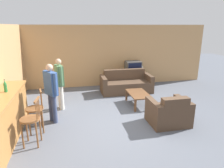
{
  "coord_description": "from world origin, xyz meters",
  "views": [
    {
      "loc": [
        -1.4,
        -4.88,
        2.55
      ],
      "look_at": [
        -0.19,
        0.82,
        0.85
      ],
      "focal_mm": 32.0,
      "sensor_mm": 36.0,
      "label": 1
    }
  ],
  "objects_px": {
    "tv": "(133,67)",
    "person_by_window": "(60,81)",
    "bar_chair_near": "(31,121)",
    "coffee_table": "(138,95)",
    "person_by_counter": "(51,90)",
    "bar_chair_mid": "(35,111)",
    "table_lamp": "(140,65)",
    "armchair_near": "(169,113)",
    "couch_far": "(126,84)",
    "tv_unit": "(133,79)",
    "bottle": "(5,86)"
  },
  "relations": [
    {
      "from": "tv",
      "to": "person_by_window",
      "type": "xyz_separation_m",
      "value": [
        -3.0,
        -1.97,
        0.06
      ]
    },
    {
      "from": "bar_chair_near",
      "to": "coffee_table",
      "type": "distance_m",
      "value": 3.51
    },
    {
      "from": "person_by_counter",
      "to": "bar_chair_mid",
      "type": "bearing_deg",
      "value": -128.01
    },
    {
      "from": "tv",
      "to": "table_lamp",
      "type": "xyz_separation_m",
      "value": [
        0.32,
        0.0,
        0.07
      ]
    },
    {
      "from": "bar_chair_mid",
      "to": "tv",
      "type": "bearing_deg",
      "value": 43.2
    },
    {
      "from": "bar_chair_mid",
      "to": "table_lamp",
      "type": "bearing_deg",
      "value": 40.73
    },
    {
      "from": "armchair_near",
      "to": "person_by_window",
      "type": "distance_m",
      "value": 3.35
    },
    {
      "from": "bar_chair_near",
      "to": "person_by_window",
      "type": "height_order",
      "value": "person_by_window"
    },
    {
      "from": "table_lamp",
      "to": "bar_chair_near",
      "type": "bearing_deg",
      "value": -134.67
    },
    {
      "from": "couch_far",
      "to": "tv_unit",
      "type": "height_order",
      "value": "couch_far"
    },
    {
      "from": "bar_chair_near",
      "to": "tv",
      "type": "bearing_deg",
      "value": 47.81
    },
    {
      "from": "bottle",
      "to": "person_by_counter",
      "type": "relative_size",
      "value": 0.18
    },
    {
      "from": "tv_unit",
      "to": "person_by_counter",
      "type": "bearing_deg",
      "value": -137.99
    },
    {
      "from": "bar_chair_mid",
      "to": "coffee_table",
      "type": "height_order",
      "value": "bar_chair_mid"
    },
    {
      "from": "person_by_window",
      "to": "person_by_counter",
      "type": "height_order",
      "value": "person_by_counter"
    },
    {
      "from": "armchair_near",
      "to": "bottle",
      "type": "height_order",
      "value": "bottle"
    },
    {
      "from": "armchair_near",
      "to": "coffee_table",
      "type": "distance_m",
      "value": 1.49
    },
    {
      "from": "couch_far",
      "to": "person_by_counter",
      "type": "bearing_deg",
      "value": -141.65
    },
    {
      "from": "tv",
      "to": "bottle",
      "type": "relative_size",
      "value": 2.15
    },
    {
      "from": "tv",
      "to": "table_lamp",
      "type": "distance_m",
      "value": 0.33
    },
    {
      "from": "person_by_window",
      "to": "tv_unit",
      "type": "bearing_deg",
      "value": 33.35
    },
    {
      "from": "bar_chair_near",
      "to": "bottle",
      "type": "distance_m",
      "value": 1.07
    },
    {
      "from": "bar_chair_near",
      "to": "armchair_near",
      "type": "relative_size",
      "value": 1.06
    },
    {
      "from": "tv",
      "to": "person_by_window",
      "type": "height_order",
      "value": "person_by_window"
    },
    {
      "from": "bar_chair_mid",
      "to": "person_by_counter",
      "type": "xyz_separation_m",
      "value": [
        0.37,
        0.47,
        0.35
      ]
    },
    {
      "from": "person_by_counter",
      "to": "tv",
      "type": "bearing_deg",
      "value": 41.98
    },
    {
      "from": "tv",
      "to": "person_by_counter",
      "type": "xyz_separation_m",
      "value": [
        -3.18,
        -2.87,
        0.07
      ]
    },
    {
      "from": "coffee_table",
      "to": "person_by_counter",
      "type": "relative_size",
      "value": 0.66
    },
    {
      "from": "person_by_counter",
      "to": "armchair_near",
      "type": "bearing_deg",
      "value": -14.41
    },
    {
      "from": "coffee_table",
      "to": "person_by_window",
      "type": "relative_size",
      "value": 0.66
    },
    {
      "from": "bar_chair_mid",
      "to": "bottle",
      "type": "xyz_separation_m",
      "value": [
        -0.59,
        0.02,
        0.65
      ]
    },
    {
      "from": "couch_far",
      "to": "table_lamp",
      "type": "bearing_deg",
      "value": 41.99
    },
    {
      "from": "armchair_near",
      "to": "bar_chair_mid",
      "type": "bearing_deg",
      "value": 174.81
    },
    {
      "from": "bar_chair_near",
      "to": "person_by_counter",
      "type": "distance_m",
      "value": 1.17
    },
    {
      "from": "couch_far",
      "to": "person_by_counter",
      "type": "xyz_separation_m",
      "value": [
        -2.66,
        -2.11,
        0.6
      ]
    },
    {
      "from": "bar_chair_mid",
      "to": "tv_unit",
      "type": "distance_m",
      "value": 4.88
    },
    {
      "from": "couch_far",
      "to": "tv",
      "type": "height_order",
      "value": "tv"
    },
    {
      "from": "tv_unit",
      "to": "coffee_table",
      "type": "bearing_deg",
      "value": -102.95
    },
    {
      "from": "bar_chair_near",
      "to": "person_by_counter",
      "type": "xyz_separation_m",
      "value": [
        0.37,
        1.05,
        0.35
      ]
    },
    {
      "from": "armchair_near",
      "to": "person_by_counter",
      "type": "distance_m",
      "value": 3.19
    },
    {
      "from": "armchair_near",
      "to": "coffee_table",
      "type": "xyz_separation_m",
      "value": [
        -0.35,
        1.45,
        0.04
      ]
    },
    {
      "from": "armchair_near",
      "to": "bottle",
      "type": "xyz_separation_m",
      "value": [
        -3.99,
        0.33,
        0.9
      ]
    },
    {
      "from": "bar_chair_mid",
      "to": "tv_unit",
      "type": "bearing_deg",
      "value": 43.22
    },
    {
      "from": "bottle",
      "to": "person_by_counter",
      "type": "bearing_deg",
      "value": 24.89
    },
    {
      "from": "bar_chair_mid",
      "to": "armchair_near",
      "type": "relative_size",
      "value": 1.06
    },
    {
      "from": "bottle",
      "to": "table_lamp",
      "type": "bearing_deg",
      "value": 36.55
    },
    {
      "from": "armchair_near",
      "to": "bar_chair_near",
      "type": "bearing_deg",
      "value": -175.38
    },
    {
      "from": "coffee_table",
      "to": "tv_unit",
      "type": "height_order",
      "value": "tv_unit"
    },
    {
      "from": "bottle",
      "to": "tv_unit",
      "type": "bearing_deg",
      "value": 38.64
    },
    {
      "from": "tv_unit",
      "to": "bar_chair_near",
      "type": "bearing_deg",
      "value": -132.17
    }
  ]
}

